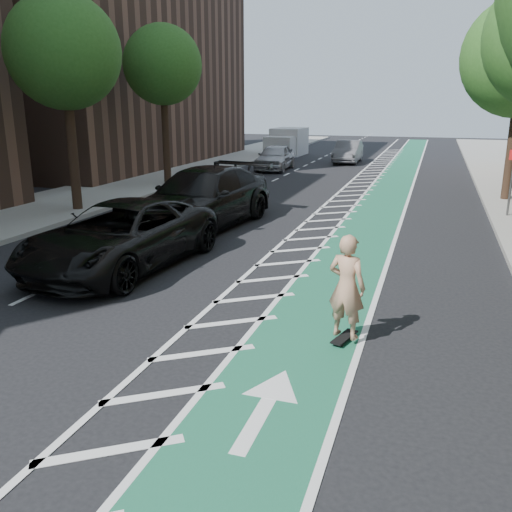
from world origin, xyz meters
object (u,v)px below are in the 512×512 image
at_px(suv_near, 122,236).
at_px(suv_far, 202,198).
at_px(barrel_a, 200,206).
at_px(skateboarder, 347,287).

height_order(suv_near, suv_far, suv_far).
bearing_deg(suv_near, barrel_a, 101.09).
bearing_deg(barrel_a, skateboarder, -53.28).
distance_m(skateboarder, suv_far, 9.77).
distance_m(suv_near, suv_far, 4.97).
bearing_deg(skateboarder, barrel_a, -36.98).
bearing_deg(barrel_a, suv_near, -83.54).
relative_size(skateboarder, suv_near, 0.31).
bearing_deg(skateboarder, suv_near, -7.49).
height_order(suv_near, barrel_a, suv_near).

